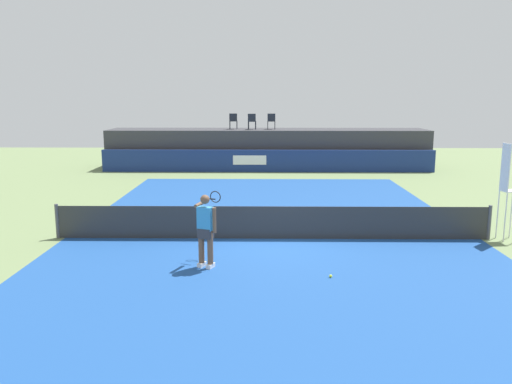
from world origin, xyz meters
TOP-DOWN VIEW (x-y plane):
  - ground_plane at (0.00, 3.00)m, footprint 48.00×48.00m
  - court_inner at (0.00, 0.00)m, footprint 12.00×22.00m
  - sponsor_wall at (-0.00, 13.50)m, footprint 18.00×0.22m
  - spectator_platform at (0.00, 15.30)m, footprint 18.00×2.80m
  - spectator_chair_far_left at (-1.96, 15.36)m, footprint 0.44×0.44m
  - spectator_chair_left at (-0.89, 14.99)m, footprint 0.46×0.46m
  - spectator_chair_center at (0.20, 15.27)m, footprint 0.44×0.44m
  - umpire_chair at (6.61, -0.01)m, footprint 0.48×0.48m
  - tennis_net at (0.00, 0.00)m, footprint 12.40×0.02m
  - net_post_near at (-6.20, 0.00)m, footprint 0.10×0.10m
  - net_post_far at (6.20, 0.00)m, footprint 0.10×0.10m
  - tennis_player at (-1.62, -2.54)m, footprint 0.57×1.26m
  - tennis_ball at (1.27, -3.27)m, footprint 0.07×0.07m

SIDE VIEW (x-z plane):
  - ground_plane at x=0.00m, z-range 0.00..0.00m
  - court_inner at x=0.00m, z-range 0.00..0.00m
  - tennis_ball at x=1.27m, z-range 0.00..0.07m
  - tennis_net at x=0.00m, z-range 0.00..0.95m
  - net_post_near at x=-6.20m, z-range 0.00..1.00m
  - net_post_far at x=6.20m, z-range 0.00..1.00m
  - sponsor_wall at x=0.00m, z-range 0.00..1.20m
  - tennis_player at x=-1.62m, z-range 0.07..1.84m
  - spectator_platform at x=0.00m, z-range 0.00..2.20m
  - umpire_chair at x=6.61m, z-range 0.21..2.97m
  - spectator_chair_far_left at x=-1.96m, z-range 2.25..3.14m
  - spectator_chair_left at x=-0.89m, z-range 2.25..3.14m
  - spectator_chair_center at x=0.20m, z-range 2.25..3.14m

